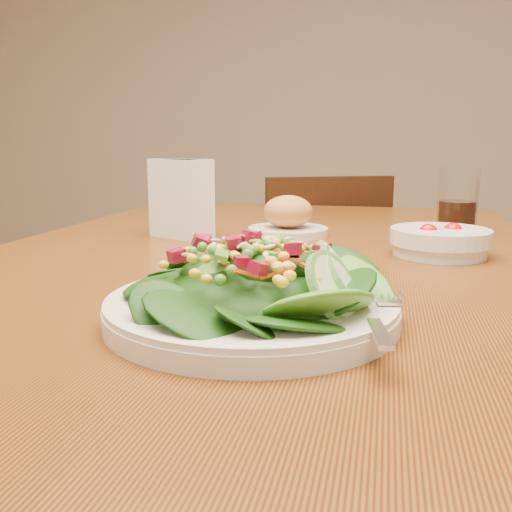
{
  "coord_description": "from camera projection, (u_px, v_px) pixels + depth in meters",
  "views": [
    {
      "loc": [
        0.19,
        -0.85,
        0.92
      ],
      "look_at": [
        0.06,
        -0.31,
        0.81
      ],
      "focal_mm": 40.0,
      "sensor_mm": 36.0,
      "label": 1
    }
  ],
  "objects": [
    {
      "name": "dining_table",
      "position": [
        261.0,
        317.0,
        0.91
      ],
      "size": [
        0.9,
        1.4,
        0.75
      ],
      "color": "brown",
      "rests_on": "ground_plane"
    },
    {
      "name": "chair_far",
      "position": [
        316.0,
        301.0,
        1.76
      ],
      "size": [
        0.5,
        0.5,
        0.83
      ],
      "rotation": [
        0.0,
        0.0,
        3.56
      ],
      "color": "black",
      "rests_on": "ground_plane"
    },
    {
      "name": "salad_plate",
      "position": [
        261.0,
        292.0,
        0.55
      ],
      "size": [
        0.29,
        0.29,
        0.08
      ],
      "rotation": [
        0.0,
        0.0,
        -0.31
      ],
      "color": "silver",
      "rests_on": "dining_table"
    },
    {
      "name": "bread_plate",
      "position": [
        288.0,
        219.0,
        1.06
      ],
      "size": [
        0.15,
        0.15,
        0.08
      ],
      "color": "silver",
      "rests_on": "dining_table"
    },
    {
      "name": "tomato_bowl",
      "position": [
        440.0,
        241.0,
        0.87
      ],
      "size": [
        0.15,
        0.15,
        0.05
      ],
      "color": "silver",
      "rests_on": "dining_table"
    },
    {
      "name": "drinking_glass",
      "position": [
        457.0,
        206.0,
        1.06
      ],
      "size": [
        0.07,
        0.07,
        0.13
      ],
      "color": "silver",
      "rests_on": "dining_table"
    },
    {
      "name": "napkin_holder",
      "position": [
        181.0,
        196.0,
        1.03
      ],
      "size": [
        0.12,
        0.1,
        0.14
      ],
      "rotation": [
        0.0,
        0.0,
        -0.42
      ],
      "color": "white",
      "rests_on": "dining_table"
    }
  ]
}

